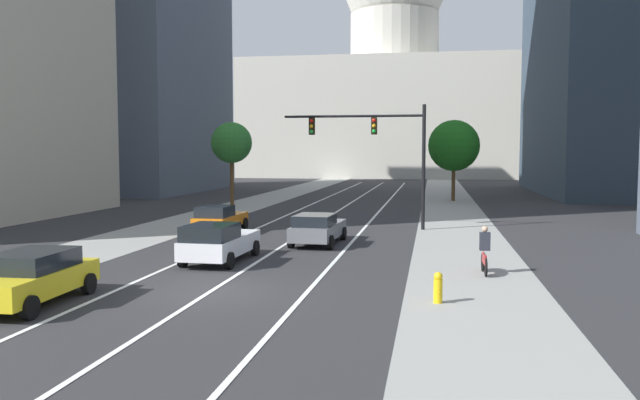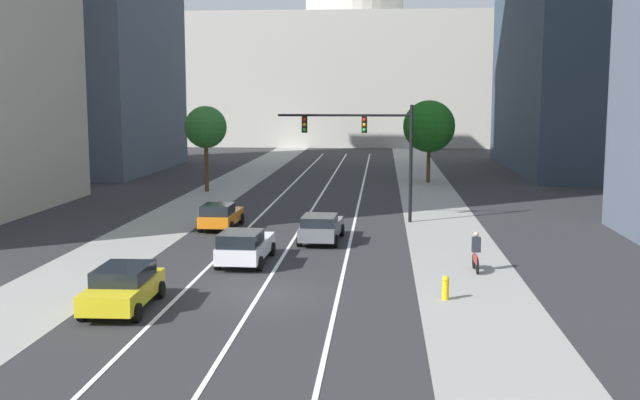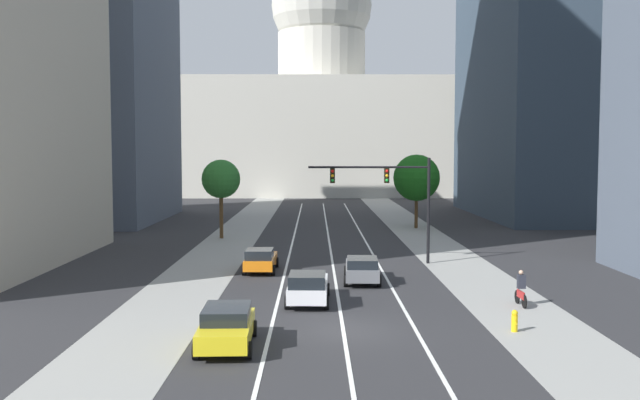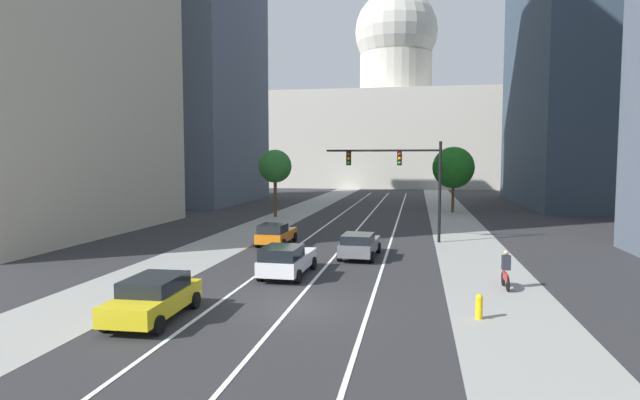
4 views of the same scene
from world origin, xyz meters
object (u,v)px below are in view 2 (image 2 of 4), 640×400
street_tree_near_left (206,128)px  car_white (245,246)px  capitol_building (354,51)px  car_gray (321,227)px  traffic_signal_mast (369,139)px  cyclist (476,252)px  fire_hydrant (446,288)px  car_yellow (123,287)px  street_tree_mid_right (429,126)px  car_orange (220,216)px

street_tree_near_left → car_white: bearing=-73.4°
capitol_building → car_gray: size_ratio=10.50×
traffic_signal_mast → cyclist: (4.81, -12.69, -4.06)m
car_white → traffic_signal_mast: 13.75m
fire_hydrant → traffic_signal_mast: bearing=100.2°
capitol_building → car_yellow: bearing=-92.7°
traffic_signal_mast → cyclist: traffic_signal_mast is taller
fire_hydrant → street_tree_mid_right: street_tree_mid_right is taller
street_tree_mid_right → car_orange: bearing=-118.1°
car_gray → street_tree_mid_right: (7.06, 27.71, 4.06)m
cyclist → car_orange: bearing=52.0°
car_yellow → street_tree_near_left: street_tree_near_left is taller
car_white → car_gray: (2.98, 5.47, -0.05)m
car_white → car_gray: size_ratio=1.00×
car_gray → cyclist: 9.42m
car_white → traffic_signal_mast: (5.30, 12.01, 4.10)m
car_orange → street_tree_mid_right: bearing=-27.2°
capitol_building → car_orange: bearing=-93.2°
street_tree_near_left → fire_hydrant: bearing=-62.5°
fire_hydrant → street_tree_near_left: (-16.02, 30.83, 4.53)m
car_gray → fire_hydrant: 12.19m
car_white → car_gray: bearing=-26.9°
car_yellow → traffic_signal_mast: 21.63m
car_orange → street_tree_mid_right: 27.88m
car_gray → traffic_signal_mast: (2.32, 6.54, 4.15)m
car_gray → cyclist: cyclist is taller
capitol_building → cyclist: 90.06m
capitol_building → car_orange: 80.36m
capitol_building → fire_hydrant: bearing=-85.7°
traffic_signal_mast → cyclist: 14.17m
fire_hydrant → street_tree_mid_right: bearing=87.7°
car_yellow → cyclist: cyclist is taller
car_orange → car_yellow: size_ratio=0.96×
car_gray → street_tree_near_left: 22.95m
cyclist → street_tree_near_left: bearing=32.2°
car_orange → cyclist: (13.08, -9.54, 0.09)m
street_tree_near_left → capitol_building: bearing=81.8°
car_yellow → street_tree_mid_right: street_tree_mid_right is taller
car_gray → street_tree_near_left: bearing=30.5°
car_white → car_yellow: car_white is taller
car_orange → traffic_signal_mast: traffic_signal_mast is taller
car_yellow → car_orange: bearing=-1.6°
car_orange → car_yellow: car_yellow is taller
capitol_building → traffic_signal_mast: 76.61m
fire_hydrant → street_tree_mid_right: (1.58, 38.60, 4.36)m
car_gray → street_tree_mid_right: size_ratio=0.67×
capitol_building → street_tree_near_left: bearing=-98.2°
car_yellow → cyclist: 14.77m
capitol_building → cyclist: capitol_building is taller
car_orange → cyclist: size_ratio=2.54×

